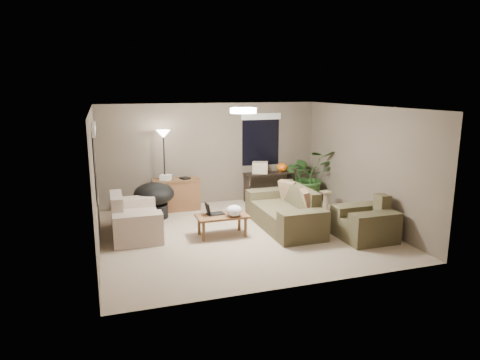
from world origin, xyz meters
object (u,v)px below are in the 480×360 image
object	(u,v)px
papasan_chair	(154,198)
cat_scratching_post	(326,203)
coffee_table	(222,218)
floor_lamp	(164,144)
armchair	(365,224)
houseplant	(307,182)
main_sofa	(286,213)
loveseat	(134,220)
desk	(177,194)
console_table	(269,184)

from	to	relation	value
papasan_chair	cat_scratching_post	distance (m)	3.96
coffee_table	floor_lamp	bearing A→B (deg)	110.44
armchair	houseplant	bearing A→B (deg)	87.30
main_sofa	coffee_table	size ratio (longest dim) A/B	2.20
papasan_chair	houseplant	distance (m)	3.84
floor_lamp	cat_scratching_post	size ratio (longest dim) A/B	3.82
armchair	houseplant	xyz separation A→B (m)	(0.13, 2.75, 0.24)
loveseat	papasan_chair	distance (m)	1.17
desk	coffee_table	bearing A→B (deg)	-75.69
desk	cat_scratching_post	xyz separation A→B (m)	(3.29, -1.27, -0.16)
coffee_table	main_sofa	bearing A→B (deg)	4.28
main_sofa	armchair	distance (m)	1.63
loveseat	armchair	size ratio (longest dim) A/B	1.60
main_sofa	console_table	xyz separation A→B (m)	(0.45, 2.06, 0.14)
loveseat	console_table	xyz separation A→B (m)	(3.51, 1.57, 0.14)
desk	papasan_chair	xyz separation A→B (m)	(-0.59, -0.48, 0.09)
main_sofa	console_table	size ratio (longest dim) A/B	1.69
main_sofa	coffee_table	distance (m)	1.41
houseplant	console_table	bearing A→B (deg)	153.22
main_sofa	coffee_table	xyz separation A→B (m)	(-1.41, -0.11, 0.06)
papasan_chair	coffee_table	bearing A→B (deg)	-55.23
armchair	papasan_chair	distance (m)	4.55
main_sofa	cat_scratching_post	xyz separation A→B (m)	(1.35, 0.72, -0.08)
main_sofa	loveseat	bearing A→B (deg)	170.98
loveseat	armchair	world-z (taller)	same
desk	console_table	size ratio (longest dim) A/B	0.85
coffee_table	papasan_chair	xyz separation A→B (m)	(-1.12, 1.62, 0.11)
loveseat	desk	distance (m)	1.87
armchair	desk	size ratio (longest dim) A/B	0.91
armchair	coffee_table	world-z (taller)	armchair
coffee_table	papasan_chair	world-z (taller)	papasan_chair
main_sofa	armchair	xyz separation A→B (m)	(1.18, -1.13, 0.00)
desk	papasan_chair	world-z (taller)	papasan_chair
armchair	floor_lamp	size ratio (longest dim) A/B	0.52
cat_scratching_post	papasan_chair	bearing A→B (deg)	168.49
main_sofa	floor_lamp	world-z (taller)	floor_lamp
loveseat	floor_lamp	bearing A→B (deg)	61.03
console_table	houseplant	world-z (taller)	houseplant
desk	papasan_chair	size ratio (longest dim) A/B	1.15
console_table	houseplant	bearing A→B (deg)	-26.78
coffee_table	floor_lamp	xyz separation A→B (m)	(-0.80, 2.14, 1.24)
armchair	desk	bearing A→B (deg)	135.03
coffee_table	papasan_chair	size ratio (longest dim) A/B	1.05
houseplant	papasan_chair	bearing A→B (deg)	-178.29
main_sofa	desk	size ratio (longest dim) A/B	2.00
coffee_table	floor_lamp	distance (m)	2.59
floor_lamp	houseplant	bearing A→B (deg)	-6.57
floor_lamp	houseplant	xyz separation A→B (m)	(3.51, -0.40, -1.06)
armchair	desk	world-z (taller)	armchair
coffee_table	console_table	size ratio (longest dim) A/B	0.77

